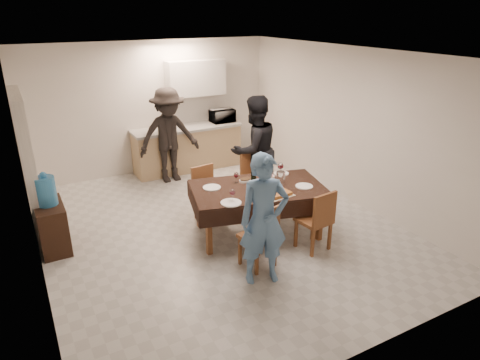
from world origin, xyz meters
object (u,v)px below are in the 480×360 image
object	(u,v)px
water_pitcher	(280,178)
person_near	(264,220)
console	(52,227)
wine_bottle	(254,177)
water_jug	(46,191)
person_kitchen	(169,136)
savoury_tart	(278,194)
person_far	(254,150)
microwave	(222,116)
dining_table	(258,189)

from	to	relation	value
water_pitcher	person_near	world-z (taller)	person_near
console	water_pitcher	distance (m)	3.29
person_near	wine_bottle	bearing A→B (deg)	81.17
water_jug	water_pitcher	bearing A→B (deg)	-18.52
water_jug	person_kitchen	distance (m)	2.87
wine_bottle	savoury_tart	world-z (taller)	wine_bottle
console	person_kitchen	bearing A→B (deg)	35.51
console	person_far	bearing A→B (deg)	1.19
water_pitcher	savoury_tart	world-z (taller)	water_pitcher
water_pitcher	console	bearing A→B (deg)	161.48
wine_bottle	savoury_tart	distance (m)	0.47
savoury_tart	microwave	size ratio (longest dim) A/B	0.78
savoury_tart	person_far	bearing A→B (deg)	72.53
water_jug	wine_bottle	bearing A→B (deg)	-19.17
person_near	savoury_tart	bearing A→B (deg)	61.48
water_pitcher	savoury_tart	size ratio (longest dim) A/B	0.51
dining_table	savoury_tart	distance (m)	0.40
console	wine_bottle	distance (m)	2.89
person_near	person_far	distance (m)	2.37
dining_table	wine_bottle	size ratio (longest dim) A/B	6.75
water_jug	person_near	bearing A→B (deg)	-42.97
person_kitchen	savoury_tart	bearing A→B (deg)	-80.74
water_jug	savoury_tart	xyz separation A→B (m)	(2.83, -1.36, -0.11)
person_kitchen	dining_table	bearing A→B (deg)	-81.54
wine_bottle	savoury_tart	size ratio (longest dim) A/B	0.82
person_near	dining_table	bearing A→B (deg)	77.96
person_kitchen	person_near	bearing A→B (deg)	-92.42
person_near	person_kitchen	distance (m)	3.70
dining_table	wine_bottle	bearing A→B (deg)	149.32
console	person_near	bearing A→B (deg)	-42.97
dining_table	water_pitcher	xyz separation A→B (m)	(0.35, -0.05, 0.13)
microwave	person_kitchen	size ratio (longest dim) A/B	0.27
dining_table	microwave	distance (m)	3.26
water_jug	person_kitchen	size ratio (longest dim) A/B	0.22
savoury_tart	person_far	world-z (taller)	person_far
wine_bottle	person_far	distance (m)	1.17
person_far	water_pitcher	bearing A→B (deg)	72.96
console	wine_bottle	world-z (taller)	wine_bottle
person_far	wine_bottle	bearing A→B (deg)	52.30
water_pitcher	microwave	distance (m)	3.22
console	savoury_tart	size ratio (longest dim) A/B	1.91
console	water_pitcher	xyz separation A→B (m)	(3.08, -1.03, 0.50)
dining_table	person_near	xyz separation A→B (m)	(-0.55, -1.05, 0.11)
dining_table	person_kitchen	size ratio (longest dim) A/B	1.17
dining_table	microwave	world-z (taller)	microwave
console	person_near	world-z (taller)	person_near
console	savoury_tart	world-z (taller)	savoury_tart
console	person_far	xyz separation A→B (m)	(3.28, 0.07, 0.59)
microwave	person_far	world-z (taller)	person_far
water_pitcher	person_kitchen	size ratio (longest dim) A/B	0.11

